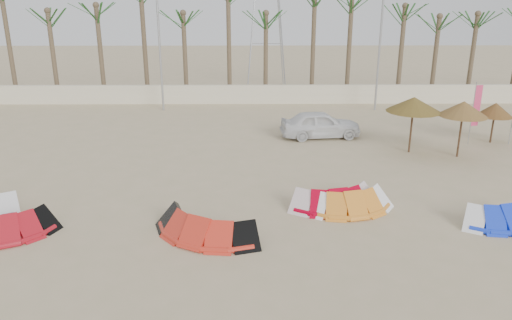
{
  "coord_description": "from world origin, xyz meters",
  "views": [
    {
      "loc": [
        -0.15,
        -12.3,
        7.58
      ],
      "look_at": [
        0.0,
        6.0,
        1.3
      ],
      "focal_mm": 35.0,
      "sensor_mm": 36.0,
      "label": 1
    }
  ],
  "objects_px": {
    "kite_blue": "(501,211)",
    "parasol_left": "(414,104)",
    "car": "(320,124)",
    "kite_red_left": "(12,222)",
    "parasol_right": "(495,110)",
    "kite_orange": "(349,197)",
    "kite_red_right": "(334,194)",
    "kite_red_mid": "(206,221)",
    "parasol_mid": "(463,109)"
  },
  "relations": [
    {
      "from": "kite_red_right",
      "to": "kite_blue",
      "type": "xyz_separation_m",
      "value": [
        5.47,
        -1.48,
        -0.0
      ]
    },
    {
      "from": "kite_red_left",
      "to": "parasol_right",
      "type": "distance_m",
      "value": 22.66
    },
    {
      "from": "parasol_left",
      "to": "kite_orange",
      "type": "bearing_deg",
      "value": -122.59
    },
    {
      "from": "kite_red_mid",
      "to": "parasol_left",
      "type": "xyz_separation_m",
      "value": [
        9.21,
        8.5,
        1.96
      ]
    },
    {
      "from": "parasol_left",
      "to": "kite_red_mid",
      "type": "bearing_deg",
      "value": -137.32
    },
    {
      "from": "kite_red_left",
      "to": "car",
      "type": "distance_m",
      "value": 15.97
    },
    {
      "from": "parasol_mid",
      "to": "parasol_right",
      "type": "xyz_separation_m",
      "value": [
        2.64,
        2.3,
        -0.58
      ]
    },
    {
      "from": "kite_orange",
      "to": "parasol_right",
      "type": "relative_size",
      "value": 1.64
    },
    {
      "from": "car",
      "to": "kite_red_mid",
      "type": "bearing_deg",
      "value": 148.53
    },
    {
      "from": "kite_red_mid",
      "to": "parasol_right",
      "type": "height_order",
      "value": "parasol_right"
    },
    {
      "from": "kite_red_right",
      "to": "parasol_right",
      "type": "relative_size",
      "value": 1.69
    },
    {
      "from": "kite_red_right",
      "to": "kite_blue",
      "type": "bearing_deg",
      "value": -15.17
    },
    {
      "from": "kite_red_mid",
      "to": "kite_red_right",
      "type": "relative_size",
      "value": 1.16
    },
    {
      "from": "kite_blue",
      "to": "kite_red_right",
      "type": "bearing_deg",
      "value": 164.83
    },
    {
      "from": "kite_blue",
      "to": "kite_red_left",
      "type": "bearing_deg",
      "value": -177.56
    },
    {
      "from": "parasol_left",
      "to": "car",
      "type": "height_order",
      "value": "parasol_left"
    },
    {
      "from": "kite_red_right",
      "to": "parasol_left",
      "type": "relative_size",
      "value": 1.3
    },
    {
      "from": "kite_blue",
      "to": "car",
      "type": "xyz_separation_m",
      "value": [
        -4.82,
        10.4,
        0.31
      ]
    },
    {
      "from": "parasol_left",
      "to": "parasol_right",
      "type": "height_order",
      "value": "parasol_left"
    },
    {
      "from": "kite_orange",
      "to": "parasol_left",
      "type": "distance_m",
      "value": 8.03
    },
    {
      "from": "kite_blue",
      "to": "parasol_left",
      "type": "relative_size",
      "value": 1.17
    },
    {
      "from": "kite_red_right",
      "to": "parasol_left",
      "type": "distance_m",
      "value": 8.09
    },
    {
      "from": "kite_blue",
      "to": "parasol_mid",
      "type": "bearing_deg",
      "value": 79.44
    },
    {
      "from": "kite_red_mid",
      "to": "kite_blue",
      "type": "bearing_deg",
      "value": 4.12
    },
    {
      "from": "kite_red_right",
      "to": "parasol_mid",
      "type": "distance_m",
      "value": 8.99
    },
    {
      "from": "kite_orange",
      "to": "car",
      "type": "bearing_deg",
      "value": 89.02
    },
    {
      "from": "kite_orange",
      "to": "parasol_right",
      "type": "xyz_separation_m",
      "value": [
        8.93,
        8.15,
        1.33
      ]
    },
    {
      "from": "parasol_mid",
      "to": "car",
      "type": "xyz_separation_m",
      "value": [
        -6.13,
        3.33,
        -1.61
      ]
    },
    {
      "from": "kite_orange",
      "to": "kite_blue",
      "type": "height_order",
      "value": "same"
    },
    {
      "from": "kite_red_right",
      "to": "parasol_mid",
      "type": "relative_size",
      "value": 1.32
    },
    {
      "from": "kite_red_left",
      "to": "kite_red_right",
      "type": "relative_size",
      "value": 0.96
    },
    {
      "from": "parasol_right",
      "to": "kite_red_left",
      "type": "bearing_deg",
      "value": -153.6
    },
    {
      "from": "kite_red_mid",
      "to": "kite_red_left",
      "type": "bearing_deg",
      "value": 179.76
    },
    {
      "from": "kite_red_left",
      "to": "parasol_right",
      "type": "xyz_separation_m",
      "value": [
        20.26,
        10.06,
        1.34
      ]
    },
    {
      "from": "kite_red_right",
      "to": "kite_orange",
      "type": "height_order",
      "value": "same"
    },
    {
      "from": "kite_red_mid",
      "to": "parasol_mid",
      "type": "relative_size",
      "value": 1.54
    },
    {
      "from": "kite_orange",
      "to": "parasol_mid",
      "type": "relative_size",
      "value": 1.29
    },
    {
      "from": "kite_red_left",
      "to": "parasol_left",
      "type": "distance_m",
      "value": 17.79
    },
    {
      "from": "kite_orange",
      "to": "kite_blue",
      "type": "distance_m",
      "value": 5.12
    },
    {
      "from": "kite_blue",
      "to": "parasol_mid",
      "type": "xyz_separation_m",
      "value": [
        1.32,
        7.06,
        1.92
      ]
    },
    {
      "from": "kite_blue",
      "to": "parasol_right",
      "type": "relative_size",
      "value": 1.52
    },
    {
      "from": "kite_blue",
      "to": "parasol_mid",
      "type": "distance_m",
      "value": 7.44
    },
    {
      "from": "kite_blue",
      "to": "parasol_left",
      "type": "height_order",
      "value": "parasol_left"
    },
    {
      "from": "kite_red_right",
      "to": "kite_blue",
      "type": "distance_m",
      "value": 5.67
    },
    {
      "from": "kite_red_mid",
      "to": "car",
      "type": "relative_size",
      "value": 0.97
    },
    {
      "from": "kite_red_right",
      "to": "parasol_left",
      "type": "xyz_separation_m",
      "value": [
        4.69,
        6.3,
        1.97
      ]
    },
    {
      "from": "kite_red_left",
      "to": "parasol_left",
      "type": "relative_size",
      "value": 1.24
    },
    {
      "from": "kite_red_right",
      "to": "parasol_right",
      "type": "bearing_deg",
      "value": 39.9
    },
    {
      "from": "kite_red_left",
      "to": "kite_orange",
      "type": "relative_size",
      "value": 0.98
    },
    {
      "from": "kite_orange",
      "to": "parasol_left",
      "type": "relative_size",
      "value": 1.26
    }
  ]
}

